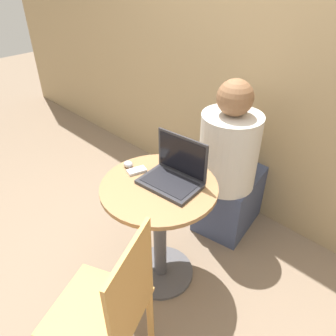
# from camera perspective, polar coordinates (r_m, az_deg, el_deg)

# --- Properties ---
(ground_plane) EXTENTS (12.00, 12.00, 0.00)m
(ground_plane) POSITION_cam_1_polar(r_m,az_deg,el_deg) (2.31, -1.30, -17.70)
(ground_plane) COLOR #7F6B56
(back_wall) EXTENTS (7.00, 0.05, 2.60)m
(back_wall) POSITION_cam_1_polar(r_m,az_deg,el_deg) (2.32, 17.72, 19.65)
(back_wall) COLOR tan
(back_wall) RESTS_ON ground_plane
(round_table) EXTENTS (0.65, 0.65, 0.73)m
(round_table) POSITION_cam_1_polar(r_m,az_deg,el_deg) (1.95, -1.48, -8.59)
(round_table) COLOR #4C4C51
(round_table) RESTS_ON ground_plane
(laptop) EXTENTS (0.35, 0.25, 0.26)m
(laptop) POSITION_cam_1_polar(r_m,az_deg,el_deg) (1.79, 1.08, -0.93)
(laptop) COLOR #2D2D33
(laptop) RESTS_ON round_table
(cell_phone) EXTENTS (0.09, 0.12, 0.02)m
(cell_phone) POSITION_cam_1_polar(r_m,az_deg,el_deg) (1.91, -5.48, -0.46)
(cell_phone) COLOR silver
(cell_phone) RESTS_ON round_table
(computer_mouse) EXTENTS (0.06, 0.05, 0.04)m
(computer_mouse) POSITION_cam_1_polar(r_m,az_deg,el_deg) (1.95, -6.87, 0.71)
(computer_mouse) COLOR #B2B2B7
(computer_mouse) RESTS_ON round_table
(chair_empty) EXTENTS (0.53, 0.53, 0.92)m
(chair_empty) POSITION_cam_1_polar(r_m,az_deg,el_deg) (1.60, -9.99, -23.47)
(chair_empty) COLOR tan
(chair_empty) RESTS_ON ground_plane
(person_seated) EXTENTS (0.46, 0.63, 1.19)m
(person_seated) POSITION_cam_1_polar(r_m,az_deg,el_deg) (2.36, 10.71, -0.96)
(person_seated) COLOR #3D4766
(person_seated) RESTS_ON ground_plane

